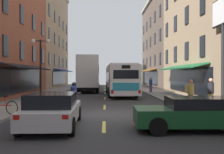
% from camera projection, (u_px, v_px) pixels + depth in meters
% --- Properties ---
extents(ground_plane, '(34.80, 80.00, 0.10)m').
position_uv_depth(ground_plane, '(104.00, 115.00, 14.45)').
color(ground_plane, '#333335').
extents(lane_centre_dashes, '(0.14, 73.90, 0.01)m').
position_uv_depth(lane_centre_dashes, '(104.00, 115.00, 14.20)').
color(lane_centre_dashes, '#DBCC4C').
rests_on(lane_centre_dashes, ground).
extents(sidewalk_right, '(3.00, 80.00, 0.14)m').
position_uv_depth(sidewalk_right, '(215.00, 112.00, 14.58)').
color(sidewalk_right, gray).
rests_on(sidewalk_right, ground).
extents(billboard_sign, '(0.40, 2.93, 6.58)m').
position_uv_depth(billboard_sign, '(223.00, 23.00, 16.26)').
color(billboard_sign, black).
rests_on(billboard_sign, sidewalk_right).
extents(transit_bus, '(2.88, 11.18, 3.05)m').
position_uv_depth(transit_bus, '(120.00, 79.00, 27.48)').
color(transit_bus, white).
rests_on(transit_bus, ground).
extents(box_truck, '(2.72, 8.21, 4.18)m').
position_uv_depth(box_truck, '(88.00, 74.00, 32.36)').
color(box_truck, '#B21E19').
rests_on(box_truck, ground).
extents(sedan_near, '(2.11, 4.44, 1.27)m').
position_uv_depth(sedan_near, '(93.00, 84.00, 41.44)').
color(sedan_near, silver).
rests_on(sedan_near, ground).
extents(sedan_mid, '(2.10, 4.67, 1.36)m').
position_uv_depth(sedan_mid, '(53.00, 110.00, 10.78)').
color(sedan_mid, silver).
rests_on(sedan_mid, ground).
extents(sedan_far, '(4.64, 2.04, 1.24)m').
position_uv_depth(sedan_far, '(198.00, 113.00, 10.14)').
color(sedan_far, '#144723').
rests_on(sedan_far, ground).
extents(motorcycle_rider, '(0.62, 2.07, 1.66)m').
position_uv_depth(motorcycle_rider, '(74.00, 99.00, 15.26)').
color(motorcycle_rider, black).
rests_on(motorcycle_rider, ground).
extents(bicycle_near, '(1.68, 0.56, 0.91)m').
position_uv_depth(bicycle_near, '(2.00, 107.00, 13.41)').
color(bicycle_near, black).
rests_on(bicycle_near, sidewalk_left).
extents(pedestrian_near, '(0.52, 0.36, 1.65)m').
position_uv_depth(pedestrian_near, '(190.00, 93.00, 15.63)').
color(pedestrian_near, '#4C4C51').
rests_on(pedestrian_near, sidewalk_right).
extents(pedestrian_mid, '(0.36, 0.36, 1.65)m').
position_uv_depth(pedestrian_mid, '(151.00, 84.00, 29.92)').
color(pedestrian_mid, '#66387F').
rests_on(pedestrian_mid, sidewalk_right).
extents(pedestrian_rear, '(0.36, 0.36, 1.73)m').
position_uv_depth(pedestrian_rear, '(211.00, 93.00, 15.94)').
color(pedestrian_rear, '#B29947').
rests_on(pedestrian_rear, sidewalk_right).
extents(street_lamp_twin, '(1.42, 0.32, 4.66)m').
position_uv_depth(street_lamp_twin, '(41.00, 66.00, 20.87)').
color(street_lamp_twin, black).
rests_on(street_lamp_twin, sidewalk_left).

